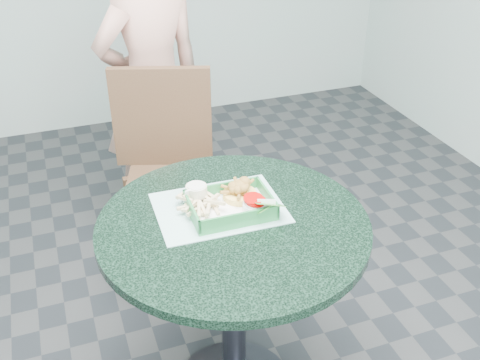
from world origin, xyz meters
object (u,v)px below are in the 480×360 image
object	(u,v)px
sauce_ramekin	(196,196)
food_basket	(230,213)
crab_sandwich	(239,194)
dining_chair	(170,162)
cafe_table	(234,270)
diner_person	(153,89)

from	to	relation	value
sauce_ramekin	food_basket	bearing A→B (deg)	-43.13
crab_sandwich	sauce_ramekin	bearing A→B (deg)	165.87
dining_chair	cafe_table	bearing A→B (deg)	-71.78
sauce_ramekin	crab_sandwich	bearing A→B (deg)	-14.13
food_basket	crab_sandwich	xyz separation A→B (m)	(0.05, 0.05, 0.03)
food_basket	crab_sandwich	size ratio (longest dim) A/B	2.37
diner_person	crab_sandwich	xyz separation A→B (m)	(0.04, -1.10, 0.06)
food_basket	sauce_ramekin	bearing A→B (deg)	136.87
cafe_table	diner_person	world-z (taller)	diner_person
dining_chair	diner_person	distance (m)	0.41
dining_chair	food_basket	bearing A→B (deg)	-71.26
cafe_table	food_basket	bearing A→B (deg)	81.48
diner_person	food_basket	size ratio (longest dim) A/B	5.88
food_basket	dining_chair	bearing A→B (deg)	90.64
diner_person	sauce_ramekin	world-z (taller)	diner_person
cafe_table	dining_chair	distance (m)	0.84
sauce_ramekin	diner_person	bearing A→B (deg)	85.13
crab_sandwich	diner_person	bearing A→B (deg)	92.08
cafe_table	food_basket	xyz separation A→B (m)	(0.01, 0.05, 0.19)
cafe_table	crab_sandwich	world-z (taller)	crab_sandwich
dining_chair	crab_sandwich	world-z (taller)	dining_chair
food_basket	sauce_ramekin	size ratio (longest dim) A/B	3.77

